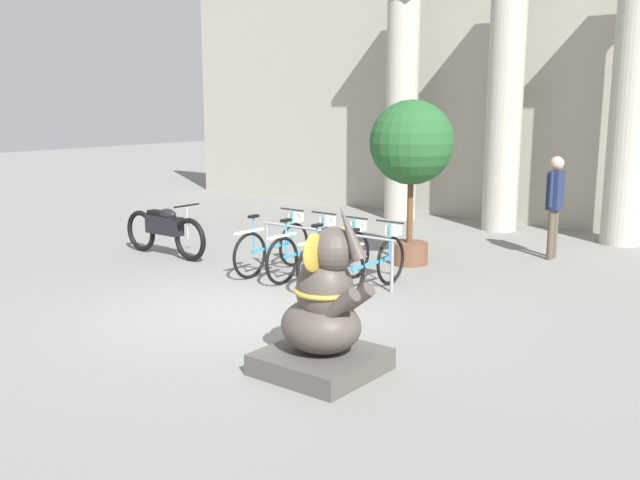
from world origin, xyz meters
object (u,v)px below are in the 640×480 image
(bicycle_0, at_px, (274,246))
(bicycle_2, at_px, (336,257))
(potted_tree, at_px, (411,149))
(bicycle_3, at_px, (372,263))
(bicycle_1, at_px, (306,251))
(person_pedestrian, at_px, (555,197))
(motorcycle, at_px, (165,229))
(elephant_statue, at_px, (324,317))

(bicycle_0, distance_m, bicycle_2, 1.27)
(potted_tree, bearing_deg, bicycle_3, -74.81)
(bicycle_1, bearing_deg, person_pedestrian, 55.50)
(person_pedestrian, bearing_deg, potted_tree, -133.28)
(bicycle_3, relative_size, motorcycle, 0.86)
(bicycle_0, bearing_deg, bicycle_3, -0.56)
(elephant_statue, distance_m, potted_tree, 5.27)
(bicycle_1, distance_m, elephant_statue, 3.96)
(bicycle_2, height_order, elephant_statue, elephant_statue)
(bicycle_0, bearing_deg, person_pedestrian, 49.50)
(bicycle_3, xyz_separation_m, elephant_statue, (1.38, -2.89, 0.17))
(bicycle_0, distance_m, elephant_statue, 4.39)
(bicycle_0, xyz_separation_m, bicycle_1, (0.63, 0.03, 0.00))
(bicycle_2, bearing_deg, bicycle_1, 175.20)
(bicycle_3, bearing_deg, person_pedestrian, 71.41)
(person_pedestrian, bearing_deg, motorcycle, -143.71)
(bicycle_1, bearing_deg, elephant_statue, -48.00)
(motorcycle, bearing_deg, elephant_statue, -25.05)
(bicycle_1, relative_size, bicycle_2, 1.00)
(bicycle_1, xyz_separation_m, motorcycle, (-2.92, -0.34, 0.06))
(bicycle_1, xyz_separation_m, bicycle_2, (0.63, -0.05, 0.00))
(elephant_statue, height_order, person_pedestrian, person_pedestrian)
(bicycle_0, distance_m, motorcycle, 2.31)
(bicycle_0, relative_size, bicycle_1, 1.00)
(motorcycle, bearing_deg, bicycle_3, 3.97)
(bicycle_1, height_order, elephant_statue, elephant_statue)
(elephant_statue, xyz_separation_m, potted_tree, (-1.88, 4.74, 1.34))
(bicycle_0, bearing_deg, elephant_statue, -41.60)
(bicycle_1, distance_m, bicycle_2, 0.64)
(bicycle_0, height_order, bicycle_3, same)
(bicycle_2, xyz_separation_m, elephant_statue, (2.01, -2.89, 0.17))
(bicycle_3, bearing_deg, bicycle_1, 177.94)
(bicycle_1, height_order, bicycle_2, same)
(bicycle_1, bearing_deg, potted_tree, 66.97)
(bicycle_1, distance_m, person_pedestrian, 4.48)
(motorcycle, bearing_deg, bicycle_2, 4.55)
(potted_tree, bearing_deg, motorcycle, -149.91)
(bicycle_0, distance_m, bicycle_1, 0.63)
(bicycle_1, height_order, bicycle_3, same)
(bicycle_3, bearing_deg, potted_tree, 105.19)
(motorcycle, distance_m, potted_tree, 4.50)
(potted_tree, bearing_deg, elephant_statue, -68.36)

